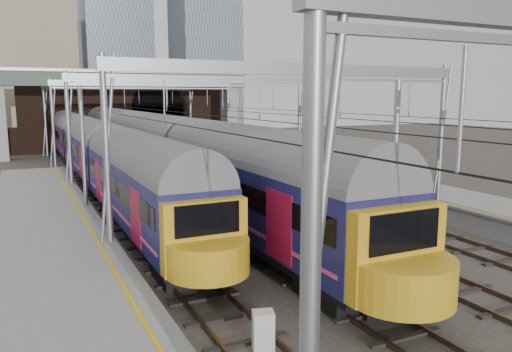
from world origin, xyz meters
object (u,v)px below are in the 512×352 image
relay_cabinet (263,332)px  train_main (128,138)px  train_second (80,141)px  signal_near_left (373,221)px

relay_cabinet → train_main: bearing=101.4°
train_second → train_main: bearing=-13.3°
train_main → relay_cabinet: 35.46m
train_main → relay_cabinet: (-3.77, -35.19, -2.14)m
train_main → train_second: size_ratio=1.10×
train_second → signal_near_left: train_second is taller
signal_near_left → relay_cabinet: signal_near_left is taller
signal_near_left → relay_cabinet: (-3.54, -0.20, -2.47)m
train_main → train_second: (-4.00, 0.94, -0.17)m
train_main → signal_near_left: bearing=-90.4°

